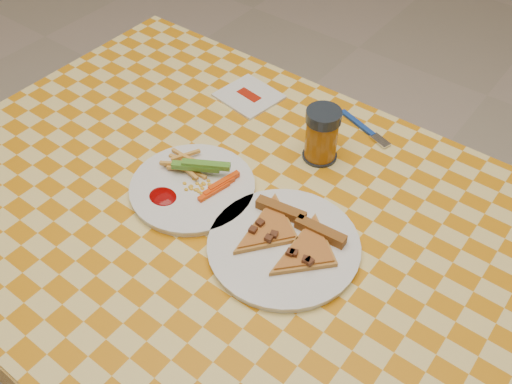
# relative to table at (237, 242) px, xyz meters

# --- Properties ---
(table) EXTENTS (1.28, 0.88, 0.76)m
(table) POSITION_rel_table_xyz_m (0.00, 0.00, 0.00)
(table) COLOR silver
(table) RESTS_ON ground
(plate_left) EXTENTS (0.30, 0.30, 0.01)m
(plate_left) POSITION_rel_table_xyz_m (-0.11, 0.00, 0.08)
(plate_left) COLOR white
(plate_left) RESTS_ON table
(plate_right) EXTENTS (0.29, 0.29, 0.01)m
(plate_right) POSITION_rel_table_xyz_m (0.11, -0.01, 0.08)
(plate_right) COLOR white
(plate_right) RESTS_ON table
(fries_veggies) EXTENTS (0.17, 0.15, 0.04)m
(fries_veggies) POSITION_rel_table_xyz_m (-0.12, 0.02, 0.10)
(fries_veggies) COLOR #EAB94A
(fries_veggies) RESTS_ON plate_left
(pizza_slices) EXTENTS (0.22, 0.20, 0.02)m
(pizza_slices) POSITION_rel_table_xyz_m (0.11, 0.00, 0.09)
(pizza_slices) COLOR #C7763D
(pizza_slices) RESTS_ON plate_right
(drink_glass) EXTENTS (0.07, 0.07, 0.11)m
(drink_glass) POSITION_rel_table_xyz_m (0.03, 0.23, 0.13)
(drink_glass) COLOR black
(drink_glass) RESTS_ON table
(napkin) EXTENTS (0.14, 0.13, 0.01)m
(napkin) POSITION_rel_table_xyz_m (-0.21, 0.30, 0.08)
(napkin) COLOR silver
(napkin) RESTS_ON table
(fork) EXTENTS (0.14, 0.06, 0.01)m
(fork) POSITION_rel_table_xyz_m (0.06, 0.36, 0.08)
(fork) COLOR navy
(fork) RESTS_ON table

